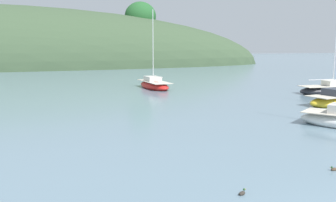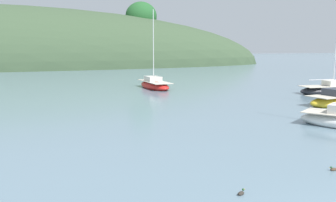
{
  "view_description": "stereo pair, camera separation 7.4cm",
  "coord_description": "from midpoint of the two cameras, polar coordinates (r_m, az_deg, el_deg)",
  "views": [
    {
      "loc": [
        -8.98,
        -7.87,
        5.52
      ],
      "look_at": [
        0.0,
        20.0,
        1.2
      ],
      "focal_mm": 41.18,
      "sensor_mm": 36.0,
      "label": 1
    },
    {
      "loc": [
        -8.91,
        -7.89,
        5.52
      ],
      "look_at": [
        0.0,
        20.0,
        1.2
      ],
      "focal_mm": 41.18,
      "sensor_mm": 36.0,
      "label": 2
    }
  ],
  "objects": [
    {
      "name": "duck_straggler",
      "position": [
        14.92,
        10.77,
        -13.25
      ],
      "size": [
        0.4,
        0.33,
        0.24
      ],
      "color": "#2D2823",
      "rests_on": "ground"
    },
    {
      "name": "sailboat_grey_yawl",
      "position": [
        47.24,
        22.83,
        1.56
      ],
      "size": [
        7.62,
        3.03,
        9.02
      ],
      "color": "#232328",
      "rests_on": "ground"
    },
    {
      "name": "sailboat_orange_cutter",
      "position": [
        48.79,
        -2.12,
        2.41
      ],
      "size": [
        3.14,
        7.6,
        10.08
      ],
      "color": "red",
      "rests_on": "ground"
    },
    {
      "name": "duck_lone_right",
      "position": [
        18.75,
        23.28,
        -9.26
      ],
      "size": [
        0.42,
        0.18,
        0.24
      ],
      "color": "#473828",
      "rests_on": "ground"
    }
  ]
}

